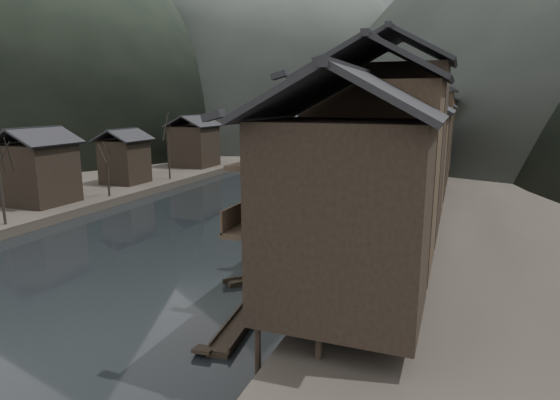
% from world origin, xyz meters
% --- Properties ---
extents(water, '(300.00, 300.00, 0.00)m').
position_xyz_m(water, '(0.00, 0.00, 0.00)').
color(water, black).
rests_on(water, ground).
extents(left_bank, '(40.00, 200.00, 1.20)m').
position_xyz_m(left_bank, '(-35.00, 40.00, 0.60)').
color(left_bank, '#2D2823').
rests_on(left_bank, ground).
extents(stilt_houses, '(9.00, 67.60, 16.76)m').
position_xyz_m(stilt_houses, '(17.28, 18.86, 9.06)').
color(stilt_houses, black).
rests_on(stilt_houses, ground).
extents(left_houses, '(8.10, 53.20, 8.73)m').
position_xyz_m(left_houses, '(-20.50, 20.12, 5.66)').
color(left_houses, black).
rests_on(left_houses, left_bank).
extents(bare_trees, '(3.97, 43.27, 7.93)m').
position_xyz_m(bare_trees, '(-17.00, 9.57, 6.64)').
color(bare_trees, black).
rests_on(bare_trees, left_bank).
extents(moored_sampans, '(3.06, 50.80, 0.47)m').
position_xyz_m(moored_sampans, '(11.77, 15.23, 0.20)').
color(moored_sampans, black).
rests_on(moored_sampans, water).
extents(midriver_boats, '(5.12, 31.95, 0.44)m').
position_xyz_m(midriver_boats, '(-3.08, 46.42, 0.20)').
color(midriver_boats, black).
rests_on(midriver_boats, water).
extents(stone_bridge, '(40.00, 6.00, 9.00)m').
position_xyz_m(stone_bridge, '(-0.00, 72.00, 5.11)').
color(stone_bridge, '#4C4C4F').
rests_on(stone_bridge, ground).
extents(hero_sampan, '(4.02, 4.27, 0.44)m').
position_xyz_m(hero_sampan, '(9.68, 0.18, 0.20)').
color(hero_sampan, black).
rests_on(hero_sampan, water).
extents(cargo_heap, '(1.10, 1.45, 0.66)m').
position_xyz_m(cargo_heap, '(9.53, 0.35, 0.77)').
color(cargo_heap, black).
rests_on(cargo_heap, hero_sampan).
extents(boatman, '(0.68, 0.46, 1.83)m').
position_xyz_m(boatman, '(10.87, -1.11, 1.35)').
color(boatman, '#4E4D50').
rests_on(boatman, hero_sampan).
extents(bamboo_pole, '(1.19, 2.60, 3.03)m').
position_xyz_m(bamboo_pole, '(11.07, -1.11, 3.78)').
color(bamboo_pole, '#8C7A51').
rests_on(bamboo_pole, boatman).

